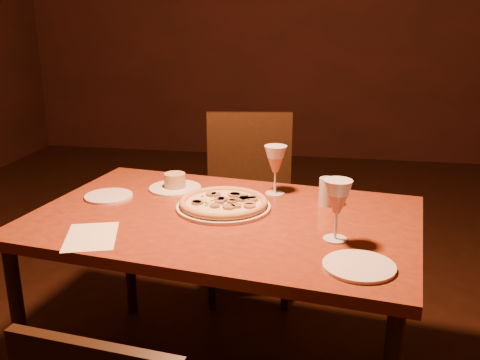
# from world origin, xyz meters

# --- Properties ---
(back_wall) EXTENTS (6.00, 0.04, 3.00)m
(back_wall) POSITION_xyz_m (0.00, 3.50, 1.50)
(back_wall) COLOR #3A1512
(back_wall) RESTS_ON floor
(dining_table) EXTENTS (1.47, 1.06, 0.72)m
(dining_table) POSITION_xyz_m (-0.26, -0.15, 0.66)
(dining_table) COLOR brown
(dining_table) RESTS_ON floor
(chair_far) EXTENTS (0.51, 0.51, 0.92)m
(chair_far) POSITION_xyz_m (-0.29, 0.69, 0.52)
(chair_far) COLOR black
(chair_far) RESTS_ON floor
(pizza_plate) EXTENTS (0.35, 0.35, 0.04)m
(pizza_plate) POSITION_xyz_m (-0.27, -0.08, 0.75)
(pizza_plate) COLOR white
(pizza_plate) RESTS_ON dining_table
(ramekin_saucer) EXTENTS (0.21, 0.21, 0.07)m
(ramekin_saucer) POSITION_xyz_m (-0.51, 0.11, 0.75)
(ramekin_saucer) COLOR white
(ramekin_saucer) RESTS_ON dining_table
(wine_glass_far) EXTENTS (0.09, 0.09, 0.20)m
(wine_glass_far) POSITION_xyz_m (-0.10, 0.12, 0.82)
(wine_glass_far) COLOR #B2654A
(wine_glass_far) RESTS_ON dining_table
(wine_glass_right) EXTENTS (0.09, 0.09, 0.20)m
(wine_glass_right) POSITION_xyz_m (0.14, -0.29, 0.82)
(wine_glass_right) COLOR #B2654A
(wine_glass_right) RESTS_ON dining_table
(water_tumbler) EXTENTS (0.06, 0.06, 0.10)m
(water_tumbler) POSITION_xyz_m (0.11, 0.03, 0.78)
(water_tumbler) COLOR #ABB6BB
(water_tumbler) RESTS_ON dining_table
(side_plate_left) EXTENTS (0.19, 0.19, 0.01)m
(side_plate_left) POSITION_xyz_m (-0.74, -0.03, 0.73)
(side_plate_left) COLOR white
(side_plate_left) RESTS_ON dining_table
(side_plate_near) EXTENTS (0.21, 0.21, 0.01)m
(side_plate_near) POSITION_xyz_m (0.20, -0.48, 0.73)
(side_plate_near) COLOR white
(side_plate_near) RESTS_ON dining_table
(menu_card) EXTENTS (0.22, 0.27, 0.00)m
(menu_card) POSITION_xyz_m (-0.64, -0.41, 0.73)
(menu_card) COLOR white
(menu_card) RESTS_ON dining_table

